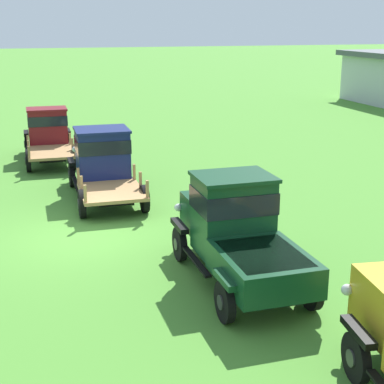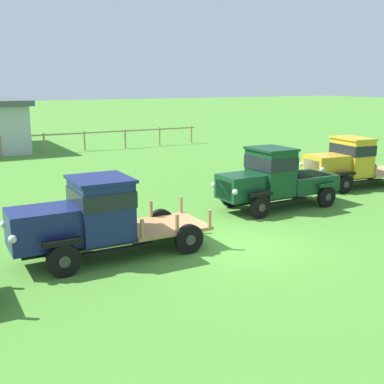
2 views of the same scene
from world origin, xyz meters
name	(u,v)px [view 1 (image 1 of 2)]	position (x,y,z in m)	size (l,w,h in m)	color
ground_plane	(83,236)	(0.00, 0.00, 0.00)	(240.00, 240.00, 0.00)	#47842D
vintage_truck_foreground_near	(48,132)	(-9.94, -0.29, 1.08)	(5.21, 2.01, 2.09)	black
vintage_truck_second_in_line	(102,158)	(-4.05, 1.12, 1.17)	(5.47, 2.12, 2.20)	black
vintage_truck_midrow_center	(236,229)	(3.60, 2.95, 1.14)	(4.92, 2.05, 2.31)	black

